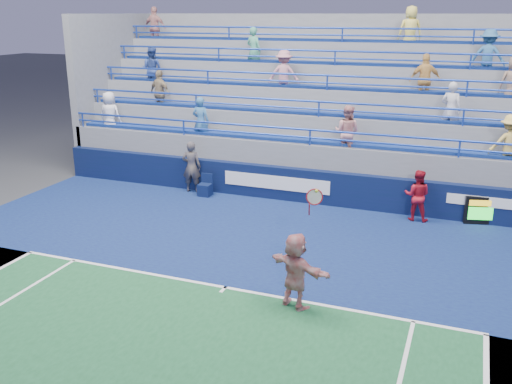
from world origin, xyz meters
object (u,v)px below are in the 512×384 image
at_px(tennis_player, 296,271).
at_px(line_judge, 192,167).
at_px(judge_chair, 205,189).
at_px(ball_girl, 417,195).
at_px(serve_speed_board, 486,211).

xyz_separation_m(tennis_player, line_judge, (-5.68, 6.40, 0.06)).
xyz_separation_m(judge_chair, tennis_player, (5.07, -6.16, 0.59)).
relative_size(tennis_player, ball_girl, 1.71).
relative_size(tennis_player, line_judge, 1.49).
height_order(serve_speed_board, tennis_player, tennis_player).
relative_size(line_judge, ball_girl, 1.15).
relative_size(serve_speed_board, judge_chair, 1.63).
bearing_deg(serve_speed_board, judge_chair, -177.10).
xyz_separation_m(judge_chair, ball_girl, (6.85, 0.10, 0.53)).
height_order(judge_chair, tennis_player, tennis_player).
bearing_deg(line_judge, ball_girl, 167.60).
bearing_deg(tennis_player, line_judge, 131.56).
height_order(judge_chair, line_judge, line_judge).
relative_size(judge_chair, line_judge, 0.42).
bearing_deg(line_judge, judge_chair, 147.49).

